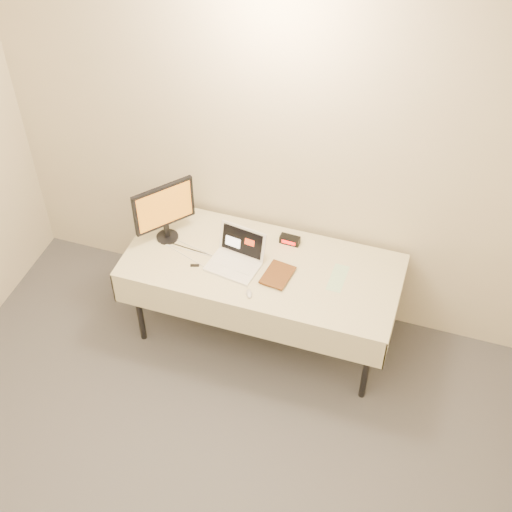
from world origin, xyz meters
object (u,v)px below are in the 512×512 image
(monitor, at_px, (164,209))
(book, at_px, (266,260))
(laptop, at_px, (237,256))
(table, at_px, (262,271))

(monitor, bearing_deg, book, -58.92)
(laptop, height_order, book, book)
(book, bearing_deg, monitor, 179.86)
(monitor, bearing_deg, laptop, -58.88)
(table, height_order, laptop, laptop)
(table, xyz_separation_m, laptop, (-0.17, -0.03, 0.12))
(laptop, bearing_deg, table, 18.54)
(laptop, distance_m, book, 0.22)
(monitor, distance_m, book, 0.78)
(table, bearing_deg, laptop, -170.06)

